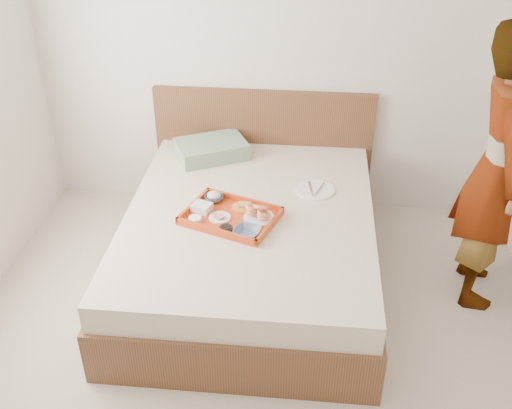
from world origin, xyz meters
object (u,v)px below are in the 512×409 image
Objects in this scene: dinner_plate at (315,190)px; tray at (231,216)px; person at (499,170)px; bed at (250,245)px.

tray is at bearing -142.64° from dinner_plate.
tray reaches higher than dinner_plate.
person is at bearing 24.82° from tray.
dinner_plate is at bearing 57.14° from tray.
person is (1.57, 0.14, 0.33)m from tray.
person is (1.06, -0.25, 0.35)m from dinner_plate.
tray reaches higher than bed.
dinner_plate is 1.14m from person.
dinner_plate is at bearing 81.00° from person.
bed is 0.57m from dinner_plate.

